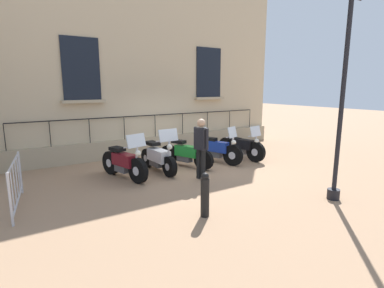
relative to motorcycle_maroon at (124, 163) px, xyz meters
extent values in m
plane|color=#9E7A5B|center=(-0.07, 2.21, -0.45)|extent=(60.00, 60.00, 0.00)
cube|color=#C6B28E|center=(-2.92, 2.21, 3.36)|extent=(0.60, 11.88, 7.63)
cube|color=tan|center=(-2.54, 2.21, -0.11)|extent=(0.20, 11.88, 0.67)
cube|color=black|center=(-2.60, 4.82, 2.72)|extent=(0.06, 1.23, 2.04)
cube|color=tan|center=(-2.52, 4.82, 1.65)|extent=(0.24, 1.43, 0.10)
cube|color=black|center=(-2.60, -0.41, 2.72)|extent=(0.06, 1.23, 2.04)
cube|color=tan|center=(-2.52, -0.41, 1.65)|extent=(0.24, 1.43, 0.10)
cube|color=black|center=(-2.50, 2.21, 1.06)|extent=(0.03, 9.98, 0.03)
cylinder|color=black|center=(-2.50, -2.78, 0.64)|extent=(0.02, 0.02, 0.83)
cylinder|color=black|center=(-2.50, -1.53, 0.64)|extent=(0.02, 0.02, 0.83)
cylinder|color=black|center=(-2.50, -0.29, 0.64)|extent=(0.02, 0.02, 0.83)
cylinder|color=black|center=(-2.50, 0.96, 0.64)|extent=(0.02, 0.02, 0.83)
cylinder|color=black|center=(-2.50, 2.21, 0.64)|extent=(0.02, 0.02, 0.83)
cylinder|color=black|center=(-2.50, 3.45, 0.64)|extent=(0.02, 0.02, 0.83)
cylinder|color=black|center=(-2.50, 4.70, 0.64)|extent=(0.02, 0.02, 0.83)
cylinder|color=black|center=(-2.50, 5.95, 0.64)|extent=(0.02, 0.02, 0.83)
cylinder|color=black|center=(-2.50, 7.19, 0.64)|extent=(0.02, 0.02, 0.83)
cylinder|color=black|center=(0.61, 0.16, -0.10)|extent=(0.72, 0.33, 0.70)
cylinder|color=silver|center=(0.61, 0.16, -0.10)|extent=(0.28, 0.23, 0.25)
cylinder|color=black|center=(-0.65, -0.18, -0.10)|extent=(0.72, 0.33, 0.70)
cylinder|color=silver|center=(-0.65, -0.18, -0.10)|extent=(0.28, 0.23, 0.25)
cube|color=maroon|center=(0.03, 0.01, 0.11)|extent=(0.87, 0.53, 0.34)
cube|color=#4C4C51|center=(-0.07, -0.02, -0.13)|extent=(0.54, 0.38, 0.25)
cube|color=black|center=(-0.30, -0.08, 0.37)|extent=(0.52, 0.40, 0.10)
cylinder|color=silver|center=(0.56, 0.15, 0.24)|extent=(0.17, 0.10, 0.68)
cylinder|color=silver|center=(0.51, 0.14, 0.57)|extent=(0.22, 0.70, 0.04)
sphere|color=white|center=(0.63, 0.17, 0.39)|extent=(0.16, 0.16, 0.16)
cylinder|color=silver|center=(-0.26, 0.11, -0.26)|extent=(0.73, 0.27, 0.08)
cube|color=silver|center=(0.57, 0.15, 0.72)|extent=(0.27, 0.60, 0.36)
cylinder|color=black|center=(0.56, 1.16, -0.15)|extent=(0.62, 0.19, 0.61)
cylinder|color=silver|center=(0.56, 1.16, -0.15)|extent=(0.22, 0.18, 0.21)
cylinder|color=black|center=(-0.80, 1.08, -0.15)|extent=(0.62, 0.19, 0.61)
cylinder|color=silver|center=(-0.80, 1.08, -0.15)|extent=(0.22, 0.18, 0.21)
cube|color=silver|center=(-0.07, 1.12, 0.08)|extent=(0.92, 0.39, 0.36)
cube|color=#4C4C51|center=(-0.17, 1.12, -0.18)|extent=(0.56, 0.30, 0.21)
cube|color=black|center=(-0.44, 1.10, 0.39)|extent=(0.52, 0.33, 0.10)
cylinder|color=silver|center=(0.51, 1.16, 0.24)|extent=(0.16, 0.07, 0.78)
cylinder|color=silver|center=(0.46, 1.15, 0.62)|extent=(0.08, 0.74, 0.04)
sphere|color=white|center=(0.58, 1.16, 0.44)|extent=(0.16, 0.16, 0.16)
cylinder|color=silver|center=(-0.36, 1.29, -0.28)|extent=(0.82, 0.12, 0.08)
cube|color=silver|center=(0.52, 1.16, 0.77)|extent=(0.16, 0.61, 0.36)
cylinder|color=black|center=(0.51, 2.41, -0.13)|extent=(0.66, 0.39, 0.65)
cylinder|color=silver|center=(0.51, 2.41, -0.13)|extent=(0.28, 0.25, 0.23)
cylinder|color=black|center=(-0.78, 1.88, -0.13)|extent=(0.66, 0.39, 0.65)
cylinder|color=silver|center=(-0.78, 1.88, -0.13)|extent=(0.28, 0.25, 0.23)
cube|color=#1E842D|center=(-0.09, 2.16, 0.09)|extent=(0.86, 0.57, 0.35)
cube|color=#4C4C51|center=(-0.18, 2.12, -0.16)|extent=(0.54, 0.40, 0.23)
cube|color=black|center=(-0.40, 2.03, 0.36)|extent=(0.52, 0.41, 0.10)
cylinder|color=silver|center=(0.46, 2.39, 0.22)|extent=(0.17, 0.12, 0.70)
cylinder|color=silver|center=(0.42, 2.37, 0.57)|extent=(0.27, 0.59, 0.04)
sphere|color=white|center=(0.53, 2.41, 0.39)|extent=(0.16, 0.16, 0.16)
cylinder|color=silver|center=(-0.38, 2.21, -0.27)|extent=(0.71, 0.35, 0.08)
cube|color=silver|center=(0.47, 2.39, 0.72)|extent=(0.31, 0.52, 0.36)
cylinder|color=black|center=(0.60, 3.52, -0.10)|extent=(0.71, 0.34, 0.71)
cylinder|color=silver|center=(0.60, 3.52, -0.10)|extent=(0.28, 0.21, 0.25)
cylinder|color=black|center=(-0.58, 3.10, -0.10)|extent=(0.71, 0.34, 0.71)
cylinder|color=silver|center=(-0.58, 3.10, -0.10)|extent=(0.28, 0.21, 0.25)
cube|color=#1E389E|center=(0.06, 3.33, 0.12)|extent=(0.76, 0.48, 0.36)
cube|color=#4C4C51|center=(-0.04, 3.29, -0.13)|extent=(0.48, 0.33, 0.25)
cube|color=black|center=(-0.23, 3.23, 0.36)|extent=(0.46, 0.35, 0.10)
cylinder|color=silver|center=(0.55, 3.50, 0.21)|extent=(0.17, 0.11, 0.63)
cylinder|color=silver|center=(0.50, 3.49, 0.53)|extent=(0.22, 0.53, 0.04)
sphere|color=white|center=(0.62, 3.53, 0.35)|extent=(0.16, 0.16, 0.16)
cylinder|color=silver|center=(-0.21, 3.38, -0.26)|extent=(0.64, 0.29, 0.08)
cube|color=silver|center=(0.56, 3.51, 0.68)|extent=(0.27, 0.47, 0.36)
cylinder|color=black|center=(0.65, 4.51, -0.09)|extent=(0.73, 0.27, 0.72)
cylinder|color=silver|center=(0.65, 4.51, -0.09)|extent=(0.28, 0.20, 0.25)
cylinder|color=black|center=(-0.62, 4.26, -0.09)|extent=(0.73, 0.27, 0.72)
cylinder|color=silver|center=(-0.62, 4.26, -0.09)|extent=(0.28, 0.20, 0.25)
cube|color=black|center=(0.06, 4.40, 0.12)|extent=(0.91, 0.46, 0.34)
cube|color=#4C4C51|center=(-0.04, 4.38, -0.13)|extent=(0.55, 0.33, 0.25)
cube|color=black|center=(-0.28, 4.33, 0.25)|extent=(0.53, 0.35, 0.10)
cylinder|color=silver|center=(0.60, 4.50, 0.19)|extent=(0.17, 0.09, 0.58)
cylinder|color=silver|center=(0.55, 4.49, 0.48)|extent=(0.16, 0.64, 0.04)
sphere|color=white|center=(0.67, 4.52, 0.30)|extent=(0.16, 0.16, 0.16)
cylinder|color=silver|center=(-0.23, 4.50, -0.25)|extent=(0.78, 0.23, 0.08)
cube|color=silver|center=(0.61, 4.51, 0.63)|extent=(0.22, 0.54, 0.36)
cylinder|color=black|center=(4.19, 3.54, -0.33)|extent=(0.28, 0.28, 0.24)
cylinder|color=black|center=(4.19, 3.54, 1.83)|extent=(0.10, 0.10, 4.56)
cylinder|color=#B7B7BF|center=(-0.23, -2.56, 0.07)|extent=(0.05, 0.05, 1.05)
cylinder|color=#B7B7BF|center=(1.73, -2.85, 0.07)|extent=(0.05, 0.05, 1.05)
cylinder|color=#B7B7BF|center=(0.75, -2.70, 0.57)|extent=(1.97, 0.32, 0.04)
cylinder|color=#B7B7BF|center=(0.75, -2.70, -0.30)|extent=(1.97, 0.32, 0.04)
cylinder|color=#B7B7BF|center=(0.16, -2.62, 0.15)|extent=(0.02, 0.02, 0.87)
cylinder|color=#B7B7BF|center=(0.56, -2.68, 0.15)|extent=(0.02, 0.02, 0.87)
cylinder|color=#B7B7BF|center=(0.95, -2.73, 0.15)|extent=(0.02, 0.02, 0.87)
cylinder|color=#B7B7BF|center=(1.34, -2.79, 0.15)|extent=(0.02, 0.02, 0.87)
cylinder|color=black|center=(3.34, 0.46, -0.05)|extent=(0.18, 0.18, 0.81)
sphere|color=black|center=(3.34, 0.46, 0.39)|extent=(0.16, 0.16, 0.16)
cylinder|color=black|center=(1.29, 1.84, -0.02)|extent=(0.14, 0.14, 0.86)
cylinder|color=black|center=(1.13, 1.80, -0.02)|extent=(0.14, 0.14, 0.86)
cube|color=black|center=(1.21, 1.82, 0.71)|extent=(0.40, 0.30, 0.61)
sphere|color=tan|center=(1.21, 1.82, 1.16)|extent=(0.23, 0.23, 0.23)
cylinder|color=black|center=(1.42, 1.87, 0.74)|extent=(0.09, 0.09, 0.58)
cylinder|color=black|center=(1.00, 1.77, 0.74)|extent=(0.09, 0.09, 0.58)
camera|label=1|loc=(8.00, -2.86, 2.15)|focal=28.08mm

